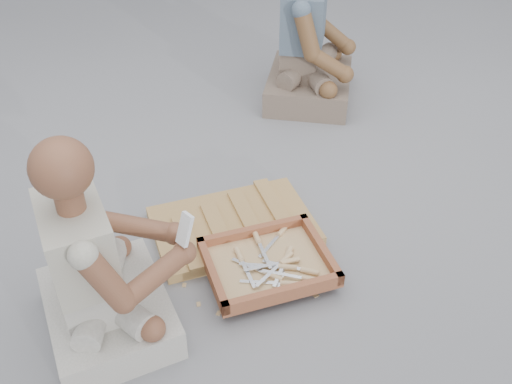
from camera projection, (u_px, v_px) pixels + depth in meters
ground at (305, 262)px, 2.29m from camera, size 60.00×60.00×0.00m
carved_panel at (233, 226)px, 2.43m from camera, size 0.76×0.61×0.04m
tool_tray at (268, 263)px, 2.19m from camera, size 0.56×0.50×0.06m
chisel_0 at (304, 270)px, 2.15m from camera, size 0.14×0.19×0.02m
chisel_1 at (241, 258)px, 2.20m from camera, size 0.08×0.22×0.02m
chisel_2 at (269, 274)px, 2.13m from camera, size 0.10×0.21×0.02m
chisel_3 at (284, 284)px, 2.10m from camera, size 0.18×0.16×0.02m
chisel_4 at (287, 257)px, 2.22m from camera, size 0.18×0.16×0.02m
chisel_5 at (287, 257)px, 2.20m from camera, size 0.19×0.14×0.02m
chisel_6 at (282, 267)px, 2.16m from camera, size 0.18×0.16×0.02m
chisel_7 at (258, 240)px, 2.27m from camera, size 0.09×0.21×0.02m
chisel_8 at (283, 261)px, 2.18m from camera, size 0.22×0.08×0.02m
chisel_9 at (285, 262)px, 2.17m from camera, size 0.21×0.09×0.02m
chisel_10 at (305, 278)px, 2.10m from camera, size 0.16×0.18×0.02m
chisel_11 at (280, 233)px, 2.32m from camera, size 0.21×0.10×0.02m
wood_chip_0 at (199, 304)px, 2.11m from camera, size 0.02×0.02×0.00m
wood_chip_1 at (316, 296)px, 2.15m from camera, size 0.02×0.02×0.00m
wood_chip_2 at (224, 237)px, 2.41m from camera, size 0.02×0.02×0.00m
wood_chip_3 at (296, 278)px, 2.22m from camera, size 0.02×0.02×0.00m
wood_chip_4 at (271, 250)px, 2.34m from camera, size 0.02×0.02×0.00m
wood_chip_5 at (219, 313)px, 2.08m from camera, size 0.02×0.02×0.00m
wood_chip_6 at (220, 283)px, 2.20m from camera, size 0.02×0.02×0.00m
wood_chip_7 at (184, 285)px, 2.19m from camera, size 0.02×0.02×0.00m
wood_chip_8 at (311, 227)px, 2.46m from camera, size 0.02×0.02×0.00m
wood_chip_9 at (253, 300)px, 2.13m from camera, size 0.02×0.02×0.00m
wood_chip_10 at (281, 231)px, 2.44m from camera, size 0.02×0.02×0.00m
craftsman at (98, 272)px, 1.88m from camera, size 0.57×0.57×0.79m
companion at (309, 49)px, 3.19m from camera, size 0.74×0.74×0.91m
mobile_phone at (185, 229)px, 1.87m from camera, size 0.06×0.05×0.11m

